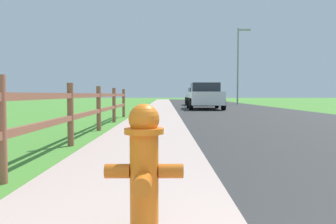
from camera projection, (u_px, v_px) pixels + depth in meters
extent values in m
plane|color=#4B8D33|center=(174.00, 107.00, 25.31)|extent=(120.00, 120.00, 0.00)
cube|color=#2F2F2F|center=(218.00, 106.00, 27.33)|extent=(7.00, 66.00, 0.01)
cube|color=#BDA49A|center=(134.00, 106.00, 27.29)|extent=(6.00, 66.00, 0.01)
cube|color=#4B8D33|center=(115.00, 106.00, 27.28)|extent=(5.00, 66.00, 0.00)
cylinder|color=orange|center=(144.00, 186.00, 2.15)|extent=(0.18, 0.18, 0.71)
cylinder|color=orange|center=(144.00, 131.00, 2.13)|extent=(0.24, 0.24, 0.03)
sphere|color=orange|center=(144.00, 119.00, 2.13)|extent=(0.19, 0.19, 0.19)
cube|color=#CB6115|center=(144.00, 109.00, 2.12)|extent=(0.04, 0.04, 0.04)
cylinder|color=#CB6115|center=(117.00, 171.00, 2.14)|extent=(0.15, 0.09, 0.09)
cylinder|color=#CB6115|center=(171.00, 171.00, 2.14)|extent=(0.15, 0.09, 0.09)
cylinder|color=#CB6115|center=(142.00, 184.00, 1.97)|extent=(0.11, 0.18, 0.11)
cylinder|color=brown|center=(1.00, 130.00, 3.54)|extent=(0.11, 0.11, 1.11)
cylinder|color=brown|center=(70.00, 115.00, 6.12)|extent=(0.11, 0.11, 1.11)
cylinder|color=brown|center=(99.00, 109.00, 8.70)|extent=(0.11, 0.11, 1.11)
cylinder|color=brown|center=(114.00, 105.00, 11.29)|extent=(0.11, 0.11, 1.11)
cylinder|color=brown|center=(124.00, 103.00, 13.87)|extent=(0.11, 0.11, 1.11)
cube|color=brown|center=(87.00, 114.00, 7.41)|extent=(0.07, 12.94, 0.09)
cube|color=brown|center=(87.00, 95.00, 7.39)|extent=(0.07, 12.94, 0.09)
cube|color=white|center=(205.00, 98.00, 21.52)|extent=(1.94, 4.85, 0.76)
cube|color=#1E232B|center=(205.00, 87.00, 21.51)|extent=(1.67, 2.25, 0.54)
cylinder|color=black|center=(223.00, 104.00, 20.03)|extent=(0.23, 0.69, 0.69)
cylinder|color=black|center=(191.00, 104.00, 20.05)|extent=(0.23, 0.69, 0.69)
cylinder|color=black|center=(217.00, 103.00, 23.02)|extent=(0.23, 0.69, 0.69)
cylinder|color=black|center=(189.00, 103.00, 23.04)|extent=(0.23, 0.69, 0.69)
cube|color=#B7BABF|center=(199.00, 98.00, 28.84)|extent=(1.92, 4.78, 0.62)
cube|color=#1E232B|center=(199.00, 91.00, 28.98)|extent=(1.69, 2.22, 0.52)
cylinder|color=black|center=(213.00, 102.00, 27.38)|extent=(0.22, 0.65, 0.65)
cylinder|color=black|center=(189.00, 102.00, 27.37)|extent=(0.22, 0.65, 0.65)
cylinder|color=black|center=(209.00, 101.00, 30.34)|extent=(0.22, 0.65, 0.65)
cylinder|color=black|center=(186.00, 101.00, 30.33)|extent=(0.22, 0.65, 0.65)
cylinder|color=gray|center=(238.00, 66.00, 31.29)|extent=(0.14, 0.14, 6.74)
cube|color=#999999|center=(244.00, 30.00, 31.13)|extent=(1.10, 0.20, 0.14)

